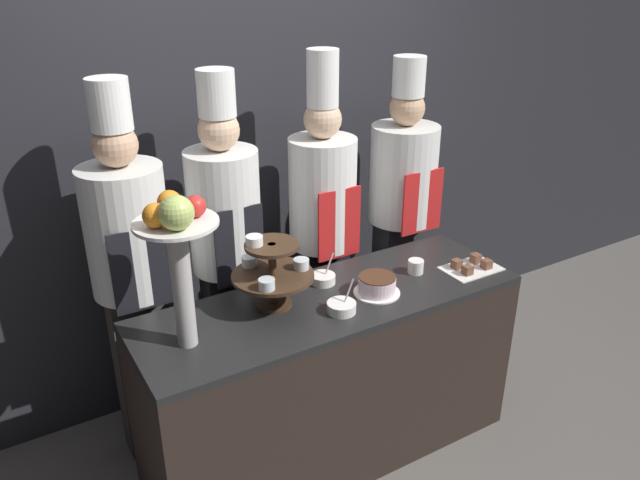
{
  "coord_description": "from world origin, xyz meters",
  "views": [
    {
      "loc": [
        -1.3,
        -1.79,
        2.29
      ],
      "look_at": [
        0.0,
        0.39,
        1.13
      ],
      "focal_mm": 35.0,
      "sensor_mm": 36.0,
      "label": 1
    }
  ],
  "objects_px": {
    "cake_square_tray": "(471,266)",
    "chef_left": "(132,265)",
    "serving_bowl_near": "(342,307)",
    "chef_center_left": "(226,242)",
    "tiered_stand": "(272,270)",
    "chef_center_right": "(323,221)",
    "cake_round": "(377,285)",
    "serving_bowl_far": "(323,279)",
    "fruit_pedestal": "(177,241)",
    "cup_white": "(416,266)",
    "chef_right": "(402,204)"
  },
  "relations": [
    {
      "from": "chef_center_right",
      "to": "chef_right",
      "type": "distance_m",
      "value": 0.52
    },
    {
      "from": "cake_round",
      "to": "serving_bowl_far",
      "type": "bearing_deg",
      "value": 126.9
    },
    {
      "from": "cake_square_tray",
      "to": "chef_center_right",
      "type": "height_order",
      "value": "chef_center_right"
    },
    {
      "from": "chef_left",
      "to": "chef_center_left",
      "type": "height_order",
      "value": "chef_left"
    },
    {
      "from": "tiered_stand",
      "to": "serving_bowl_near",
      "type": "height_order",
      "value": "tiered_stand"
    },
    {
      "from": "chef_left",
      "to": "chef_center_right",
      "type": "height_order",
      "value": "chef_center_right"
    },
    {
      "from": "fruit_pedestal",
      "to": "cup_white",
      "type": "distance_m",
      "value": 1.24
    },
    {
      "from": "chef_left",
      "to": "chef_center_left",
      "type": "distance_m",
      "value": 0.46
    },
    {
      "from": "tiered_stand",
      "to": "chef_center_right",
      "type": "bearing_deg",
      "value": 39.76
    },
    {
      "from": "tiered_stand",
      "to": "cup_white",
      "type": "height_order",
      "value": "tiered_stand"
    },
    {
      "from": "cake_round",
      "to": "serving_bowl_far",
      "type": "relative_size",
      "value": 1.48
    },
    {
      "from": "chef_left",
      "to": "chef_center_left",
      "type": "bearing_deg",
      "value": 0.0
    },
    {
      "from": "chef_center_right",
      "to": "chef_right",
      "type": "bearing_deg",
      "value": 0.0
    },
    {
      "from": "fruit_pedestal",
      "to": "chef_right",
      "type": "xyz_separation_m",
      "value": [
        1.47,
        0.53,
        -0.33
      ]
    },
    {
      "from": "tiered_stand",
      "to": "chef_center_left",
      "type": "height_order",
      "value": "chef_center_left"
    },
    {
      "from": "fruit_pedestal",
      "to": "cup_white",
      "type": "relative_size",
      "value": 8.65
    },
    {
      "from": "serving_bowl_near",
      "to": "chef_center_right",
      "type": "bearing_deg",
      "value": 65.81
    },
    {
      "from": "tiered_stand",
      "to": "cup_white",
      "type": "xyz_separation_m",
      "value": [
        0.74,
        -0.08,
        -0.14
      ]
    },
    {
      "from": "tiered_stand",
      "to": "chef_center_right",
      "type": "xyz_separation_m",
      "value": [
        0.51,
        0.43,
        -0.03
      ]
    },
    {
      "from": "tiered_stand",
      "to": "cake_square_tray",
      "type": "distance_m",
      "value": 1.03
    },
    {
      "from": "tiered_stand",
      "to": "chef_left",
      "type": "bearing_deg",
      "value": 139.03
    },
    {
      "from": "fruit_pedestal",
      "to": "chef_left",
      "type": "bearing_deg",
      "value": 96.31
    },
    {
      "from": "cup_white",
      "to": "chef_center_right",
      "type": "xyz_separation_m",
      "value": [
        -0.23,
        0.51,
        0.11
      ]
    },
    {
      "from": "cake_square_tray",
      "to": "chef_center_right",
      "type": "relative_size",
      "value": 0.15
    },
    {
      "from": "fruit_pedestal",
      "to": "serving_bowl_near",
      "type": "distance_m",
      "value": 0.8
    },
    {
      "from": "tiered_stand",
      "to": "serving_bowl_near",
      "type": "relative_size",
      "value": 2.45
    },
    {
      "from": "serving_bowl_near",
      "to": "chef_left",
      "type": "xyz_separation_m",
      "value": [
        -0.72,
        0.63,
        0.12
      ]
    },
    {
      "from": "tiered_stand",
      "to": "chef_center_right",
      "type": "relative_size",
      "value": 0.19
    },
    {
      "from": "tiered_stand",
      "to": "cake_round",
      "type": "relative_size",
      "value": 1.68
    },
    {
      "from": "fruit_pedestal",
      "to": "chef_right",
      "type": "relative_size",
      "value": 0.36
    },
    {
      "from": "serving_bowl_far",
      "to": "tiered_stand",
      "type": "bearing_deg",
      "value": -168.06
    },
    {
      "from": "serving_bowl_far",
      "to": "fruit_pedestal",
      "type": "bearing_deg",
      "value": -166.92
    },
    {
      "from": "cake_round",
      "to": "cup_white",
      "type": "distance_m",
      "value": 0.29
    },
    {
      "from": "serving_bowl_near",
      "to": "serving_bowl_far",
      "type": "height_order",
      "value": "serving_bowl_near"
    },
    {
      "from": "chef_right",
      "to": "tiered_stand",
      "type": "bearing_deg",
      "value": -157.63
    },
    {
      "from": "serving_bowl_near",
      "to": "chef_center_left",
      "type": "bearing_deg",
      "value": 112.5
    },
    {
      "from": "cake_square_tray",
      "to": "chef_center_left",
      "type": "height_order",
      "value": "chef_center_left"
    },
    {
      "from": "cake_square_tray",
      "to": "chef_left",
      "type": "distance_m",
      "value": 1.62
    },
    {
      "from": "fruit_pedestal",
      "to": "chef_left",
      "type": "xyz_separation_m",
      "value": [
        -0.06,
        0.53,
        -0.31
      ]
    },
    {
      "from": "serving_bowl_far",
      "to": "chef_right",
      "type": "height_order",
      "value": "chef_right"
    },
    {
      "from": "serving_bowl_near",
      "to": "chef_center_left",
      "type": "xyz_separation_m",
      "value": [
        -0.26,
        0.63,
        0.13
      ]
    },
    {
      "from": "chef_left",
      "to": "chef_right",
      "type": "bearing_deg",
      "value": 0.0
    },
    {
      "from": "serving_bowl_far",
      "to": "chef_center_right",
      "type": "height_order",
      "value": "chef_center_right"
    },
    {
      "from": "tiered_stand",
      "to": "chef_center_left",
      "type": "xyz_separation_m",
      "value": [
        -0.03,
        0.43,
        -0.03
      ]
    },
    {
      "from": "chef_center_right",
      "to": "serving_bowl_far",
      "type": "bearing_deg",
      "value": -120.69
    },
    {
      "from": "tiered_stand",
      "to": "serving_bowl_far",
      "type": "distance_m",
      "value": 0.34
    },
    {
      "from": "serving_bowl_far",
      "to": "chef_center_right",
      "type": "distance_m",
      "value": 0.44
    },
    {
      "from": "chef_center_right",
      "to": "chef_right",
      "type": "xyz_separation_m",
      "value": [
        0.52,
        0.0,
        -0.01
      ]
    },
    {
      "from": "cup_white",
      "to": "chef_right",
      "type": "bearing_deg",
      "value": 59.49
    },
    {
      "from": "tiered_stand",
      "to": "cake_square_tray",
      "type": "xyz_separation_m",
      "value": [
        1.0,
        -0.19,
        -0.16
      ]
    }
  ]
}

